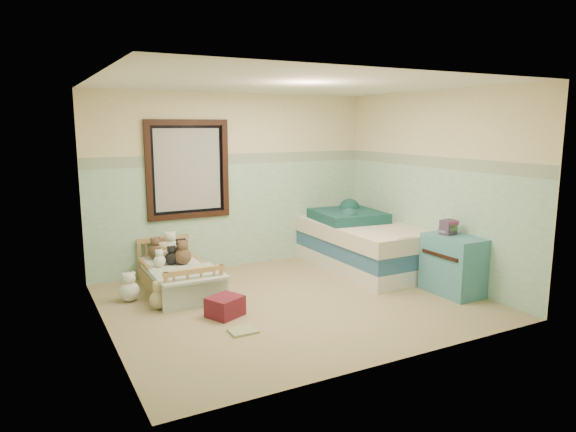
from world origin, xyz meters
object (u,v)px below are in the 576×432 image
toddler_bed_frame (178,283)px  plush_floor_tan (160,299)px  red_pillow (225,306)px  plush_floor_cream (129,291)px  dresser (453,265)px  twin_bed_frame (362,261)px  floor_book (243,331)px

toddler_bed_frame → plush_floor_tan: size_ratio=6.33×
plush_floor_tan → red_pillow: (0.57, -0.56, -0.00)m
plush_floor_cream → dresser: bearing=-23.6°
plush_floor_tan → twin_bed_frame: (3.02, 0.31, -0.00)m
toddler_bed_frame → floor_book: 1.65m
toddler_bed_frame → floor_book: toddler_bed_frame is taller
twin_bed_frame → floor_book: twin_bed_frame is taller
toddler_bed_frame → twin_bed_frame: (2.64, -0.26, 0.02)m
dresser → floor_book: dresser is taller
red_pillow → floor_book: (-0.00, -0.51, -0.10)m
plush_floor_tan → red_pillow: size_ratio=0.65×
twin_bed_frame → plush_floor_tan: bearing=-174.1°
plush_floor_cream → dresser: dresser is taller
plush_floor_tan → twin_bed_frame: bearing=5.9°
plush_floor_tan → floor_book: (0.57, -1.06, -0.10)m
plush_floor_cream → plush_floor_tan: bearing=-59.4°
red_pillow → twin_bed_frame: bearing=19.5°
toddler_bed_frame → plush_floor_cream: bearing=-167.0°
toddler_bed_frame → red_pillow: size_ratio=4.09×
red_pillow → floor_book: size_ratio=1.28×
dresser → red_pillow: dresser is taller
plush_floor_cream → floor_book: bearing=-61.1°
red_pillow → toddler_bed_frame: bearing=99.8°
dresser → floor_book: size_ratio=2.64×
toddler_bed_frame → plush_floor_cream: plush_floor_cream is taller
toddler_bed_frame → twin_bed_frame: size_ratio=0.67×
plush_floor_cream → red_pillow: size_ratio=0.69×
twin_bed_frame → red_pillow: (-2.45, -0.87, -0.00)m
floor_book → toddler_bed_frame: bearing=96.6°
red_pillow → plush_floor_tan: bearing=135.9°
toddler_bed_frame → red_pillow: 1.14m
plush_floor_cream → twin_bed_frame: (3.27, -0.11, -0.01)m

